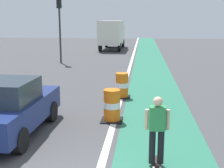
% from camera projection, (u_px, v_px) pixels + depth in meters
% --- Properties ---
extents(bike_lane_strip, '(2.50, 80.00, 0.01)m').
position_uv_depth(bike_lane_strip, '(152.00, 80.00, 17.37)').
color(bike_lane_strip, '#286B51').
rests_on(bike_lane_strip, ground).
extents(lane_divider_stripe, '(0.20, 80.00, 0.01)m').
position_uv_depth(lane_divider_stripe, '(126.00, 79.00, 17.52)').
color(lane_divider_stripe, silver).
rests_on(lane_divider_stripe, ground).
extents(skateboarder_on_lane, '(0.57, 0.81, 1.69)m').
position_uv_depth(skateboarder_on_lane, '(157.00, 130.00, 6.99)').
color(skateboarder_on_lane, black).
rests_on(skateboarder_on_lane, ground).
extents(parked_sedan_nearest, '(2.00, 4.14, 1.70)m').
position_uv_depth(parked_sedan_nearest, '(9.00, 108.00, 8.99)').
color(parked_sedan_nearest, navy).
rests_on(parked_sedan_nearest, ground).
extents(traffic_barrel_front, '(0.73, 0.73, 1.09)m').
position_uv_depth(traffic_barrel_front, '(112.00, 106.00, 10.26)').
color(traffic_barrel_front, orange).
rests_on(traffic_barrel_front, ground).
extents(traffic_barrel_mid, '(0.73, 0.73, 1.09)m').
position_uv_depth(traffic_barrel_mid, '(122.00, 86.00, 13.36)').
color(traffic_barrel_mid, orange).
rests_on(traffic_barrel_mid, ground).
extents(delivery_truck_down_block, '(2.43, 7.63, 3.23)m').
position_uv_depth(delivery_truck_down_block, '(112.00, 33.00, 34.43)').
color(delivery_truck_down_block, silver).
rests_on(delivery_truck_down_block, ground).
extents(traffic_light_corner, '(0.41, 0.32, 5.10)m').
position_uv_depth(traffic_light_corner, '(60.00, 18.00, 23.26)').
color(traffic_light_corner, '#2D2D2D').
rests_on(traffic_light_corner, ground).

